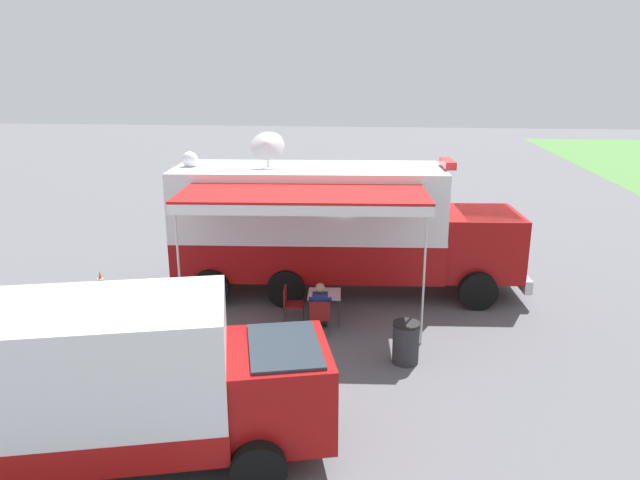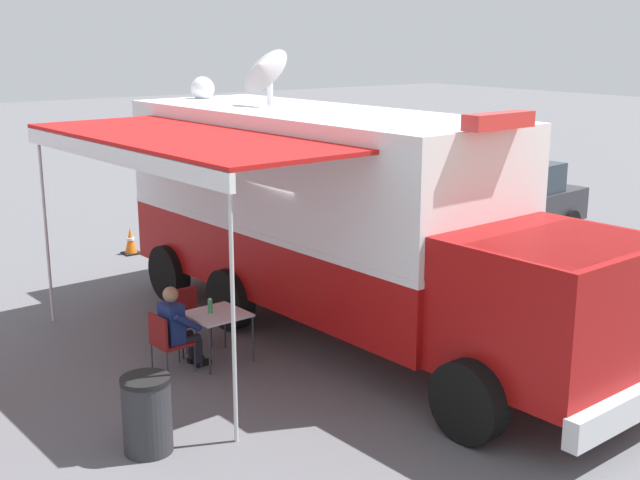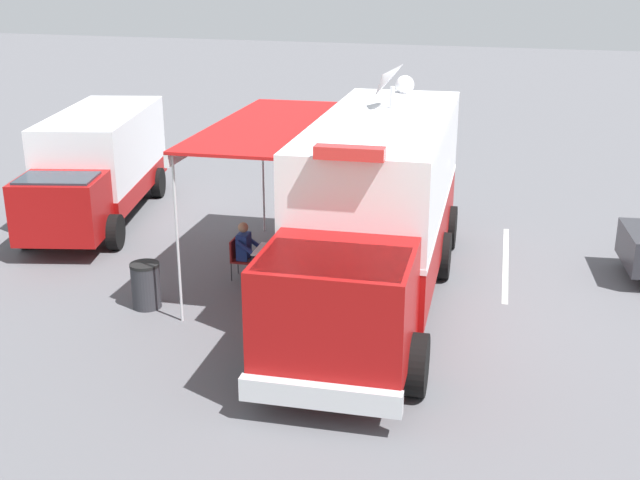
{
  "view_description": "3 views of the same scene",
  "coord_description": "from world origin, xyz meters",
  "views": [
    {
      "loc": [
        15.62,
        1.94,
        6.01
      ],
      "look_at": [
        0.46,
        0.36,
        1.61
      ],
      "focal_mm": 33.16,
      "sensor_mm": 36.0,
      "label": 1
    },
    {
      "loc": [
        7.52,
        10.7,
        4.65
      ],
      "look_at": [
        0.12,
        0.41,
        1.49
      ],
      "focal_mm": 46.24,
      "sensor_mm": 36.0,
      "label": 2
    },
    {
      "loc": [
        -3.26,
        15.42,
        6.42
      ],
      "look_at": [
        0.99,
        1.13,
        1.22
      ],
      "focal_mm": 45.07,
      "sensor_mm": 36.0,
      "label": 3
    }
  ],
  "objects": [
    {
      "name": "trash_bin",
      "position": [
        4.09,
        2.56,
        0.46
      ],
      "size": [
        0.57,
        0.57,
        0.91
      ],
      "color": "#2D2D33",
      "rests_on": "ground"
    },
    {
      "name": "lot_stripe",
      "position": [
        -2.45,
        -1.96,
        0.0
      ],
      "size": [
        0.44,
        4.8,
        0.01
      ],
      "primitive_type": "cube",
      "rotation": [
        0.0,
        0.0,
        0.07
      ],
      "color": "silver",
      "rests_on": "ground"
    },
    {
      "name": "folding_chair_beside_table",
      "position": [
        2.18,
        -0.21,
        0.51
      ],
      "size": [
        0.51,
        0.51,
        0.87
      ],
      "color": "maroon",
      "rests_on": "ground"
    },
    {
      "name": "folding_table",
      "position": [
        2.13,
        0.64,
        0.67
      ],
      "size": [
        0.85,
        0.85,
        0.73
      ],
      "color": "silver",
      "rests_on": "ground"
    },
    {
      "name": "command_truck",
      "position": [
        -0.02,
        0.75,
        1.94
      ],
      "size": [
        5.37,
        9.63,
        4.53
      ],
      "color": "#9E0F0F",
      "rests_on": "ground"
    },
    {
      "name": "car_behind_truck",
      "position": [
        -7.01,
        -1.98,
        0.88
      ],
      "size": [
        4.4,
        2.43,
        1.76
      ],
      "color": "#2D2D33",
      "rests_on": "ground"
    },
    {
      "name": "traffic_cone",
      "position": [
        0.71,
        -5.83,
        0.28
      ],
      "size": [
        0.36,
        0.36,
        0.58
      ],
      "color": "black",
      "rests_on": "ground"
    },
    {
      "name": "seated_responder",
      "position": [
        2.74,
        0.6,
        0.65
      ],
      "size": [
        0.68,
        0.58,
        1.25
      ],
      "color": "navy",
      "rests_on": "ground"
    },
    {
      "name": "folding_chair_at_table",
      "position": [
        2.92,
        0.61,
        0.51
      ],
      "size": [
        0.51,
        0.51,
        0.87
      ],
      "color": "maroon",
      "rests_on": "ground"
    },
    {
      "name": "water_bottle",
      "position": [
        2.2,
        0.58,
        0.83
      ],
      "size": [
        0.07,
        0.07,
        0.22
      ],
      "color": "#3F9959",
      "rests_on": "folding_table"
    },
    {
      "name": "ground_plane",
      "position": [
        0.0,
        0.0,
        0.0
      ],
      "size": [
        100.0,
        100.0,
        0.0
      ],
      "primitive_type": "plane",
      "color": "#5B5B60"
    }
  ]
}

